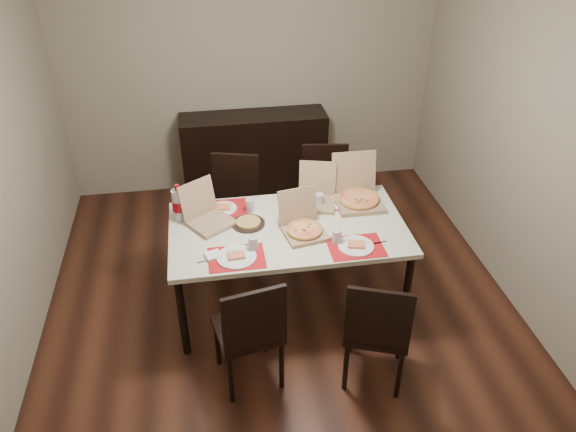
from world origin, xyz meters
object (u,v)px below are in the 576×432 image
object	(u,v)px
dining_table	(288,234)
chair_far_right	(325,191)
soda_bottle	(179,205)
chair_near_left	(250,330)
pizza_box_center	(303,227)
dip_bowl	(301,210)
chair_near_right	(377,328)
chair_far_left	(235,202)
sideboard	(254,155)

from	to	relation	value
dining_table	chair_far_right	size ratio (longest dim) A/B	1.94
soda_bottle	chair_near_left	bearing A→B (deg)	-67.95
dining_table	pizza_box_center	size ratio (longest dim) A/B	4.68
dining_table	chair_far_right	bearing A→B (deg)	60.77
chair_near_left	dip_bowl	xyz separation A→B (m)	(0.52, 1.00, 0.25)
chair_near_right	chair_far_left	bearing A→B (deg)	114.68
dining_table	soda_bottle	size ratio (longest dim) A/B	5.92
pizza_box_center	soda_bottle	distance (m)	0.97
sideboard	soda_bottle	world-z (taller)	soda_bottle
chair_far_left	dining_table	bearing A→B (deg)	-66.77
dining_table	sideboard	bearing A→B (deg)	91.97
sideboard	chair_far_right	xyz separation A→B (m)	(0.55, -0.95, 0.06)
sideboard	soda_bottle	distance (m)	1.80
dip_bowl	soda_bottle	distance (m)	0.95
chair_near_left	soda_bottle	bearing A→B (deg)	112.05
sideboard	chair_far_right	world-z (taller)	chair_far_right
sideboard	chair_far_right	size ratio (longest dim) A/B	1.61
chair_near_right	dip_bowl	xyz separation A→B (m)	(-0.31, 1.12, 0.25)
sideboard	chair_near_left	bearing A→B (deg)	-96.96
dining_table	chair_near_right	distance (m)	1.04
dip_bowl	soda_bottle	world-z (taller)	soda_bottle
pizza_box_center	dip_bowl	world-z (taller)	pizza_box_center
sideboard	dining_table	size ratio (longest dim) A/B	0.83
chair_near_left	chair_near_right	bearing A→B (deg)	-8.16
soda_bottle	dip_bowl	bearing A→B (deg)	-3.30
chair_far_left	pizza_box_center	world-z (taller)	pizza_box_center
sideboard	chair_near_right	distance (m)	2.80
dining_table	chair_near_right	xyz separation A→B (m)	(0.45, -0.92, -0.17)
chair_near_right	chair_far_left	size ratio (longest dim) A/B	1.00
chair_far_right	dip_bowl	world-z (taller)	chair_far_right
chair_near_right	pizza_box_center	xyz separation A→B (m)	(-0.35, 0.83, 0.29)
chair_near_right	soda_bottle	xyz separation A→B (m)	(-1.26, 1.17, 0.37)
sideboard	chair_far_left	distance (m)	1.05
chair_far_right	dip_bowl	xyz separation A→B (m)	(-0.36, -0.68, 0.25)
sideboard	dining_table	world-z (taller)	sideboard
dining_table	chair_near_right	bearing A→B (deg)	-64.05
chair_far_left	chair_far_right	size ratio (longest dim) A/B	1.00
chair_near_left	sideboard	bearing A→B (deg)	83.04
chair_near_right	chair_far_right	bearing A→B (deg)	88.63
chair_far_left	dip_bowl	world-z (taller)	chair_far_left
sideboard	chair_near_left	xyz separation A→B (m)	(-0.32, -2.63, 0.06)
pizza_box_center	dip_bowl	distance (m)	0.29
pizza_box_center	soda_bottle	bearing A→B (deg)	159.57
chair_near_left	soda_bottle	size ratio (longest dim) A/B	3.06
chair_far_right	chair_far_left	bearing A→B (deg)	-176.27
sideboard	pizza_box_center	size ratio (longest dim) A/B	3.90
sideboard	dip_bowl	world-z (taller)	sideboard
sideboard	chair_far_right	distance (m)	1.10
chair_far_left	chair_far_right	bearing A→B (deg)	3.73
sideboard	chair_far_left	world-z (taller)	chair_far_left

